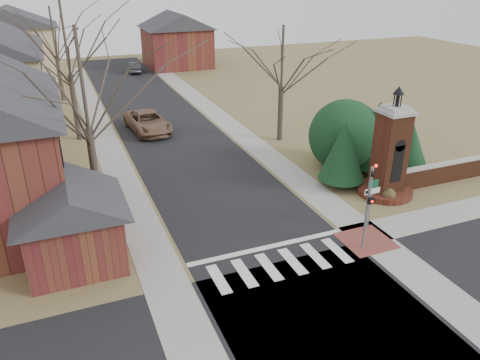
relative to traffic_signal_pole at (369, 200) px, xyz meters
name	(u,v)px	position (x,y,z in m)	size (l,w,h in m)	color
ground	(289,274)	(-4.30, -0.57, -2.59)	(120.00, 120.00, 0.00)	olive
main_street	(167,128)	(-4.30, 21.43, -2.58)	(8.00, 70.00, 0.01)	black
cross_street	(325,317)	(-4.30, -3.57, -2.58)	(120.00, 8.00, 0.01)	black
crosswalk_zone	(281,264)	(-4.30, 0.23, -2.58)	(8.00, 2.20, 0.02)	silver
stop_bar	(267,247)	(-4.30, 1.73, -2.58)	(8.00, 0.35, 0.02)	silver
sidewalk_right_main	(225,121)	(0.90, 21.43, -2.58)	(2.00, 60.00, 0.02)	gray
sidewalk_left	(103,136)	(-9.50, 21.43, -2.58)	(2.00, 60.00, 0.02)	gray
curb_apron	(366,241)	(0.50, 0.43, -2.57)	(2.40, 2.40, 0.02)	brown
traffic_signal_pole	(369,200)	(0.00, 0.00, 0.00)	(0.28, 0.41, 4.50)	slate
sign_post	(372,195)	(1.29, 1.41, -0.64)	(0.90, 0.07, 2.75)	slate
brick_gate_monument	(389,160)	(4.70, 4.42, -0.42)	(3.20, 3.20, 6.47)	#5A2C1A
brick_garden_wall	(445,172)	(9.20, 4.43, -1.93)	(7.50, 0.50, 1.30)	#5A2C1A
garage_left	(71,219)	(-12.82, 3.92, -0.35)	(4.80, 4.80, 4.29)	brown
house_distant_left	(11,42)	(-16.31, 47.42, 1.66)	(10.80, 8.80, 8.53)	tan
house_distant_right	(176,38)	(3.69, 47.42, 1.06)	(8.80, 8.80, 7.30)	brown
evergreen_near	(343,151)	(2.90, 6.43, -0.29)	(2.80, 2.80, 4.10)	#473D33
evergreen_mid	(377,133)	(6.20, 7.63, 0.01)	(3.40, 3.40, 4.70)	#473D33
evergreen_far	(411,144)	(8.20, 6.63, -0.69)	(2.40, 2.40, 3.30)	#473D33
evergreen_mass	(345,133)	(4.70, 8.93, -0.19)	(4.80, 4.80, 4.80)	black
bare_tree_0	(81,72)	(-11.30, 8.43, 5.11)	(8.05, 8.05, 11.15)	#473D33
bare_tree_1	(64,33)	(-11.30, 21.43, 5.44)	(8.40, 8.40, 11.64)	#473D33
bare_tree_2	(52,28)	(-11.80, 34.43, 4.44)	(7.35, 7.35, 10.19)	#473D33
bare_tree_3	(283,52)	(3.20, 15.43, 4.10)	(7.00, 7.00, 9.70)	#473D33
pickup_truck	(148,122)	(-5.90, 21.24, -1.77)	(2.72, 5.90, 1.64)	#815E46
distant_car	(135,67)	(-2.46, 45.39, -1.92)	(1.41, 4.03, 1.33)	#2E2F35
dry_shrub_left	(389,195)	(4.30, 3.58, -2.19)	(0.79, 0.79, 0.79)	#4F3D24
dry_shrub_right	(393,190)	(5.00, 4.03, -2.23)	(0.71, 0.71, 0.71)	brown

